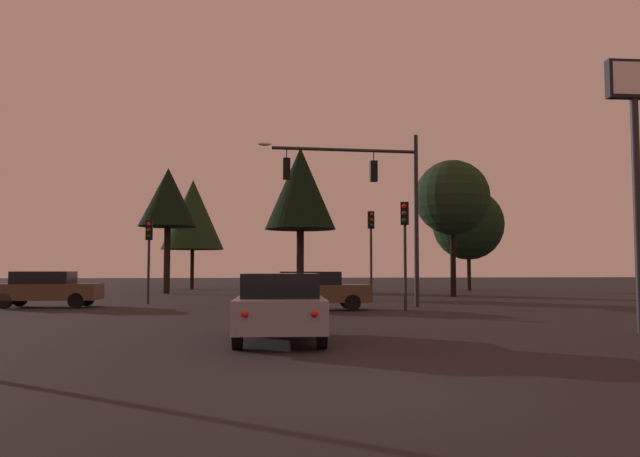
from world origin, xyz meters
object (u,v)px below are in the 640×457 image
car_nearside_lane (280,306)px  traffic_light_corner_left (405,233)px  store_sign_illuminated (635,132)px  tree_behind_sign (452,198)px  car_crossing_left (46,288)px  car_crossing_right (312,290)px  traffic_light_median (149,244)px  tree_left_far (193,215)px  tree_lot_edge (300,189)px  traffic_signal_mast_arm (373,190)px  traffic_light_corner_right (371,237)px  tree_center_horizon (168,198)px  tree_right_cluster (468,225)px

car_nearside_lane → traffic_light_corner_left: bearing=60.4°
store_sign_illuminated → tree_behind_sign: bearing=83.3°
car_nearside_lane → car_crossing_left: bearing=123.4°
car_crossing_right → traffic_light_median: bearing=145.8°
tree_left_far → car_crossing_right: bearing=-75.5°
tree_lot_edge → tree_left_far: bearing=112.5°
car_crossing_left → tree_lot_edge: tree_lot_edge is taller
traffic_signal_mast_arm → traffic_light_median: 10.65m
traffic_light_corner_right → traffic_light_median: bearing=-169.6°
traffic_light_corner_left → traffic_light_corner_right: bearing=87.8°
traffic_signal_mast_arm → store_sign_illuminated: size_ratio=1.06×
tree_left_far → tree_center_horizon: (-1.02, -8.21, 0.39)m
traffic_light_corner_left → car_crossing_left: size_ratio=0.97×
traffic_light_corner_right → car_nearside_lane: size_ratio=1.06×
car_crossing_left → traffic_light_corner_left: bearing=-15.6°
store_sign_illuminated → tree_left_far: bearing=111.0°
tree_right_cluster → traffic_light_median: bearing=-143.0°
traffic_light_median → tree_behind_sign: tree_behind_sign is taller
traffic_signal_mast_arm → traffic_light_corner_left: bearing=-70.3°
store_sign_illuminated → tree_right_cluster: bearing=76.8°
traffic_light_median → tree_behind_sign: (16.63, 5.96, 3.09)m
traffic_light_corner_right → store_sign_illuminated: 17.33m
car_crossing_right → tree_lot_edge: 10.26m
traffic_light_corner_right → tree_left_far: (-10.50, 19.02, 2.72)m
car_crossing_left → tree_lot_edge: bearing=27.0°
car_crossing_left → car_crossing_right: size_ratio=0.96×
car_crossing_right → tree_center_horizon: bearing=113.6°
traffic_light_corner_right → tree_lot_edge: 4.88m
tree_behind_sign → tree_right_cluster: 11.31m
car_crossing_right → tree_behind_sign: (9.58, 10.76, 5.05)m
car_nearside_lane → traffic_light_corner_right: bearing=71.6°
traffic_signal_mast_arm → tree_lot_edge: bearing=107.4°
traffic_light_median → store_sign_illuminated: bearing=-46.4°
store_sign_illuminated → traffic_signal_mast_arm: bearing=111.2°
car_crossing_left → tree_center_horizon: (3.31, 14.54, 5.56)m
car_crossing_left → tree_center_horizon: size_ratio=0.52×
traffic_signal_mast_arm → tree_center_horizon: (-10.43, 16.37, 1.34)m
car_nearside_lane → tree_left_far: size_ratio=0.49×
traffic_light_corner_left → store_sign_illuminated: (3.61, -9.13, 2.10)m
tree_left_far → tree_lot_edge: bearing=-67.5°
traffic_light_corner_right → tree_center_horizon: tree_center_horizon is taller
traffic_light_median → tree_center_horizon: 13.32m
car_crossing_right → store_sign_illuminated: store_sign_illuminated is taller
traffic_light_corner_right → car_crossing_right: (-3.83, -6.80, -2.45)m
car_crossing_right → traffic_light_corner_left: bearing=-15.6°
tree_right_cluster → tree_lot_edge: (-14.05, -12.11, 0.96)m
store_sign_illuminated → tree_right_cluster: 31.91m
traffic_light_corner_right → car_crossing_left: size_ratio=1.05×
traffic_light_corner_left → tree_right_cluster: (10.87, 21.94, 2.01)m
car_crossing_right → tree_right_cluster: bearing=55.5°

